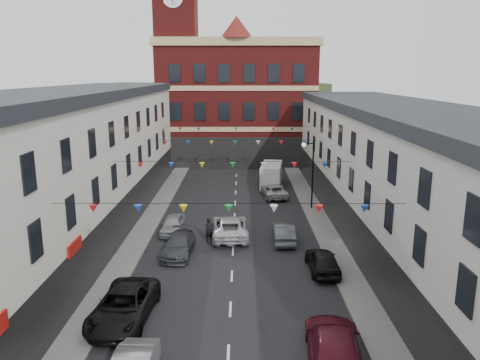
{
  "coord_description": "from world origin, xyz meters",
  "views": [
    {
      "loc": [
        0.54,
        -25.85,
        11.82
      ],
      "look_at": [
        0.47,
        8.46,
        3.94
      ],
      "focal_mm": 35.0,
      "sensor_mm": 36.0,
      "label": 1
    }
  ],
  "objects_px": {
    "car_right_e": "(284,232)",
    "white_van": "(271,175)",
    "moving_car": "(230,227)",
    "car_left_c": "(124,306)",
    "car_left_e": "(173,224)",
    "car_right_f": "(274,191)",
    "street_lamp": "(310,166)",
    "car_right_c": "(334,346)",
    "car_right_d": "(323,261)",
    "pedestrian": "(209,230)",
    "car_left_d": "(179,245)"
  },
  "relations": [
    {
      "from": "car_right_e",
      "to": "white_van",
      "type": "distance_m",
      "value": 17.17
    },
    {
      "from": "moving_car",
      "to": "car_left_c",
      "type": "bearing_deg",
      "value": 65.1
    },
    {
      "from": "moving_car",
      "to": "car_left_e",
      "type": "bearing_deg",
      "value": -14.51
    },
    {
      "from": "car_left_c",
      "to": "moving_car",
      "type": "distance_m",
      "value": 12.91
    },
    {
      "from": "car_left_c",
      "to": "car_right_f",
      "type": "distance_m",
      "value": 24.87
    },
    {
      "from": "street_lamp",
      "to": "car_right_e",
      "type": "xyz_separation_m",
      "value": [
        -2.95,
        -8.1,
        -3.22
      ]
    },
    {
      "from": "street_lamp",
      "to": "car_left_c",
      "type": "bearing_deg",
      "value": -121.54
    },
    {
      "from": "car_right_f",
      "to": "street_lamp",
      "type": "bearing_deg",
      "value": 118.64
    },
    {
      "from": "car_right_f",
      "to": "car_right_e",
      "type": "bearing_deg",
      "value": 83.88
    },
    {
      "from": "car_right_c",
      "to": "car_right_f",
      "type": "height_order",
      "value": "car_right_c"
    },
    {
      "from": "car_left_e",
      "to": "car_right_e",
      "type": "relative_size",
      "value": 0.92
    },
    {
      "from": "car_right_d",
      "to": "pedestrian",
      "type": "xyz_separation_m",
      "value": [
        -7.2,
        5.08,
        0.18
      ]
    },
    {
      "from": "car_right_d",
      "to": "car_right_f",
      "type": "xyz_separation_m",
      "value": [
        -1.73,
        17.47,
        -0.06
      ]
    },
    {
      "from": "moving_car",
      "to": "white_van",
      "type": "bearing_deg",
      "value": -106.75
    },
    {
      "from": "car_right_e",
      "to": "car_right_c",
      "type": "bearing_deg",
      "value": 93.85
    },
    {
      "from": "car_right_f",
      "to": "pedestrian",
      "type": "distance_m",
      "value": 13.55
    },
    {
      "from": "car_left_e",
      "to": "car_left_d",
      "type": "bearing_deg",
      "value": -74.51
    },
    {
      "from": "car_right_c",
      "to": "white_van",
      "type": "bearing_deg",
      "value": -82.71
    },
    {
      "from": "car_right_f",
      "to": "white_van",
      "type": "height_order",
      "value": "white_van"
    },
    {
      "from": "car_right_d",
      "to": "moving_car",
      "type": "relative_size",
      "value": 0.75
    },
    {
      "from": "car_left_d",
      "to": "pedestrian",
      "type": "bearing_deg",
      "value": 54.32
    },
    {
      "from": "street_lamp",
      "to": "pedestrian",
      "type": "bearing_deg",
      "value": -134.95
    },
    {
      "from": "moving_car",
      "to": "car_right_c",
      "type": "bearing_deg",
      "value": 104.14
    },
    {
      "from": "car_right_c",
      "to": "car_right_f",
      "type": "distance_m",
      "value": 26.68
    },
    {
      "from": "car_left_e",
      "to": "car_right_c",
      "type": "xyz_separation_m",
      "value": [
        8.99,
        -16.33,
        0.15
      ]
    },
    {
      "from": "moving_car",
      "to": "white_van",
      "type": "distance_m",
      "value": 16.7
    },
    {
      "from": "car_right_e",
      "to": "car_left_d",
      "type": "bearing_deg",
      "value": 19.93
    },
    {
      "from": "car_right_d",
      "to": "white_van",
      "type": "distance_m",
      "value": 22.48
    },
    {
      "from": "car_left_c",
      "to": "car_left_e",
      "type": "height_order",
      "value": "car_left_c"
    },
    {
      "from": "car_right_e",
      "to": "car_right_f",
      "type": "xyz_separation_m",
      "value": [
        0.17,
        12.23,
        -0.04
      ]
    },
    {
      "from": "car_right_f",
      "to": "moving_car",
      "type": "distance_m",
      "value": 11.96
    },
    {
      "from": "car_right_c",
      "to": "car_right_e",
      "type": "relative_size",
      "value": 1.33
    },
    {
      "from": "car_right_f",
      "to": "pedestrian",
      "type": "bearing_deg",
      "value": 60.86
    },
    {
      "from": "car_right_c",
      "to": "white_van",
      "type": "height_order",
      "value": "white_van"
    },
    {
      "from": "moving_car",
      "to": "car_left_d",
      "type": "bearing_deg",
      "value": 43.61
    },
    {
      "from": "car_right_f",
      "to": "pedestrian",
      "type": "height_order",
      "value": "pedestrian"
    },
    {
      "from": "car_left_d",
      "to": "pedestrian",
      "type": "xyz_separation_m",
      "value": [
        1.9,
        2.34,
        0.23
      ]
    },
    {
      "from": "car_left_d",
      "to": "car_right_d",
      "type": "xyz_separation_m",
      "value": [
        9.1,
        -2.74,
        0.05
      ]
    },
    {
      "from": "car_right_f",
      "to": "pedestrian",
      "type": "xyz_separation_m",
      "value": [
        -5.47,
        -12.39,
        0.24
      ]
    },
    {
      "from": "car_left_d",
      "to": "moving_car",
      "type": "bearing_deg",
      "value": 49.6
    },
    {
      "from": "car_right_e",
      "to": "white_van",
      "type": "height_order",
      "value": "white_van"
    },
    {
      "from": "car_right_d",
      "to": "car_right_e",
      "type": "xyz_separation_m",
      "value": [
        -1.9,
        5.24,
        -0.03
      ]
    },
    {
      "from": "street_lamp",
      "to": "car_right_f",
      "type": "bearing_deg",
      "value": 123.98
    },
    {
      "from": "street_lamp",
      "to": "moving_car",
      "type": "bearing_deg",
      "value": -133.73
    },
    {
      "from": "street_lamp",
      "to": "car_right_f",
      "type": "relative_size",
      "value": 1.28
    },
    {
      "from": "car_right_c",
      "to": "pedestrian",
      "type": "relative_size",
      "value": 3.1
    },
    {
      "from": "car_left_d",
      "to": "white_van",
      "type": "bearing_deg",
      "value": 72.73
    },
    {
      "from": "car_right_d",
      "to": "white_van",
      "type": "bearing_deg",
      "value": -86.96
    },
    {
      "from": "street_lamp",
      "to": "car_right_c",
      "type": "relative_size",
      "value": 1.08
    },
    {
      "from": "car_left_d",
      "to": "car_right_e",
      "type": "height_order",
      "value": "car_right_e"
    }
  ]
}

